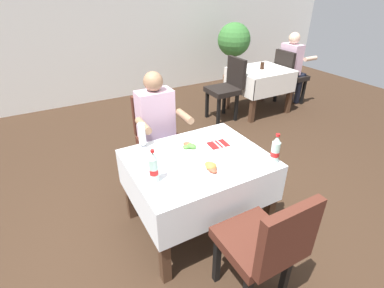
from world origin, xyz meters
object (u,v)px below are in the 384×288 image
object	(u,v)px
background_chair_left	(227,86)
background_patron	(292,65)
background_table_tumbler	(262,66)
background_dining_table	(260,80)
main_dining_table	(198,174)
chair_far_diner_seat	(158,135)
background_chair_right	(289,74)
seated_diner_far	(158,126)
plate_far_diner	(189,145)
chair_near_camera_side	(265,244)
beer_glass_left	(142,136)
napkin_cutlery_set	(218,144)
plate_near_camera	(209,168)
potted_plant_corner	(234,46)
cola_bottle_primary	(154,168)
cola_bottle_secondary	(275,150)

from	to	relation	value
background_chair_left	background_patron	bearing A→B (deg)	0.00
background_table_tumbler	background_dining_table	bearing A→B (deg)	165.09
main_dining_table	chair_far_diner_seat	distance (m)	0.84
background_chair_right	chair_far_diner_seat	bearing A→B (deg)	-160.97
seated_diner_far	plate_far_diner	distance (m)	0.55
seated_diner_far	background_patron	size ratio (longest dim) A/B	1.00
plate_far_diner	background_dining_table	size ratio (longest dim) A/B	0.28
background_chair_right	chair_near_camera_side	bearing A→B (deg)	-137.47
seated_diner_far	background_dining_table	distance (m)	2.59
beer_glass_left	napkin_cutlery_set	world-z (taller)	beer_glass_left
seated_diner_far	plate_near_camera	world-z (taller)	seated_diner_far
background_table_tumbler	potted_plant_corner	world-z (taller)	potted_plant_corner
chair_near_camera_side	background_patron	bearing A→B (deg)	42.06
chair_near_camera_side	beer_glass_left	size ratio (longest dim) A/B	4.31
chair_near_camera_side	potted_plant_corner	bearing A→B (deg)	56.59
napkin_cutlery_set	background_chair_left	bearing A→B (deg)	52.48
chair_near_camera_side	plate_near_camera	bearing A→B (deg)	91.82
cola_bottle_primary	cola_bottle_secondary	world-z (taller)	cola_bottle_primary
plate_far_diner	cola_bottle_secondary	size ratio (longest dim) A/B	0.99
chair_near_camera_side	plate_near_camera	distance (m)	0.68
plate_near_camera	napkin_cutlery_set	xyz separation A→B (m)	(0.29, 0.30, -0.01)
napkin_cutlery_set	background_dining_table	bearing A→B (deg)	41.10
cola_bottle_secondary	background_dining_table	distance (m)	2.87
beer_glass_left	background_chair_left	distance (m)	2.46
seated_diner_far	background_chair_left	size ratio (longest dim) A/B	1.30
cola_bottle_secondary	background_dining_table	xyz separation A→B (m)	(1.79, 2.22, -0.30)
main_dining_table	plate_near_camera	world-z (taller)	plate_near_camera
cola_bottle_primary	background_chair_right	bearing A→B (deg)	30.40
main_dining_table	background_chair_left	xyz separation A→B (m)	(1.62, 1.86, -0.01)
background_chair_right	background_patron	size ratio (longest dim) A/B	0.77
cola_bottle_primary	background_dining_table	size ratio (longest dim) A/B	0.29
seated_diner_far	main_dining_table	bearing A→B (deg)	-86.91
main_dining_table	background_patron	distance (m)	3.53
beer_glass_left	background_dining_table	xyz separation A→B (m)	(2.62, 1.48, -0.30)
napkin_cutlery_set	potted_plant_corner	world-z (taller)	potted_plant_corner
chair_near_camera_side	background_chair_left	distance (m)	3.15
background_table_tumbler	potted_plant_corner	size ratio (longest dim) A/B	0.08
beer_glass_left	potted_plant_corner	distance (m)	3.77
main_dining_table	cola_bottle_secondary	distance (m)	0.67
background_chair_left	background_chair_right	distance (m)	1.33
main_dining_table	seated_diner_far	world-z (taller)	seated_diner_far
plate_near_camera	napkin_cutlery_set	world-z (taller)	plate_near_camera
chair_far_diner_seat	background_chair_left	xyz separation A→B (m)	(1.62, 1.02, 0.00)
plate_far_diner	potted_plant_corner	bearing A→B (deg)	47.91
background_chair_left	beer_glass_left	bearing A→B (deg)	-142.85
main_dining_table	cola_bottle_secondary	xyz separation A→B (m)	(0.49, -0.36, 0.28)
seated_diner_far	background_table_tumbler	xyz separation A→B (m)	(2.34, 1.12, 0.07)
seated_diner_far	background_chair_left	distance (m)	2.01
plate_far_diner	beer_glass_left	distance (m)	0.41
cola_bottle_primary	background_chair_right	distance (m)	3.93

